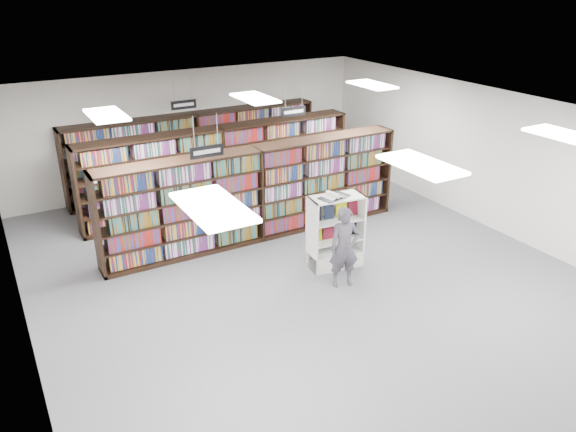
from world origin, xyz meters
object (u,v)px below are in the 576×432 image
bookshelf_row_near (257,194)px  endcap_display (334,242)px  shopper (344,248)px  open_book (334,196)px

bookshelf_row_near → endcap_display: bookshelf_row_near is taller
bookshelf_row_near → endcap_display: 2.15m
bookshelf_row_near → shopper: bookshelf_row_near is taller
open_book → shopper: (-0.21, -0.73, -0.75)m
bookshelf_row_near → open_book: bearing=-70.9°
endcap_display → open_book: open_book is taller
bookshelf_row_near → endcap_display: (0.76, -1.93, -0.55)m
endcap_display → shopper: bearing=-103.9°
shopper → endcap_display: bearing=86.7°
endcap_display → bookshelf_row_near: bearing=118.7°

